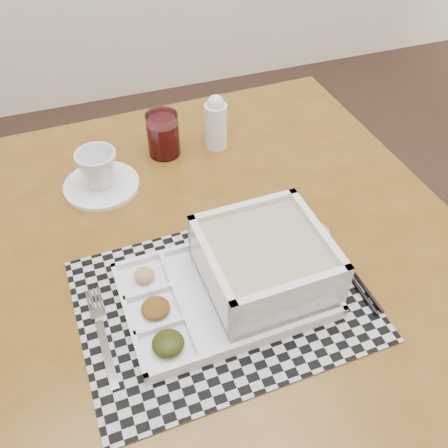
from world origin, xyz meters
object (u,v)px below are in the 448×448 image
Objects in this scene: juice_glass at (163,136)px; creamer_bottle at (216,122)px; serving_tray at (254,270)px; cup at (98,169)px; dining_table at (202,273)px.

creamer_bottle reaches higher than juice_glass.
cup is at bearing 119.79° from serving_tray.
dining_table is at bearing 115.06° from serving_tray.
serving_tray is at bearing -64.94° from dining_table.
juice_glass is (-0.04, 0.40, 0.00)m from serving_tray.
creamer_bottle is at bearing 66.09° from dining_table.
dining_table is 0.17m from serving_tray.
creamer_bottle is (0.11, -0.01, 0.02)m from juice_glass.
dining_table is 12.28× the size of cup.
cup is at bearing -167.30° from creamer_bottle.
creamer_bottle is (0.12, 0.28, 0.13)m from dining_table.
juice_glass is at bearing 88.00° from dining_table.
juice_glass reaches higher than dining_table.
juice_glass reaches higher than cup.
serving_tray is 3.46× the size of juice_glass.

